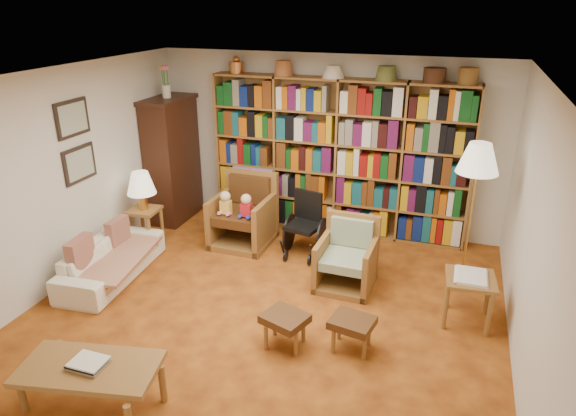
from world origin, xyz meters
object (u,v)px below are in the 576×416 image
at_px(armchair_leather, 246,214).
at_px(wheelchair, 305,226).
at_px(side_table_lamp, 145,218).
at_px(coffee_table, 90,371).
at_px(footstool_a, 285,321).
at_px(armchair_sage, 348,259).
at_px(side_table_papers, 470,285).
at_px(floor_lamp, 478,164).
at_px(sofa, 111,260).
at_px(footstool_b, 352,325).

distance_m(armchair_leather, wheelchair, 0.90).
height_order(side_table_lamp, coffee_table, side_table_lamp).
distance_m(side_table_lamp, footstool_a, 2.95).
bearing_deg(armchair_sage, armchair_leather, 156.77).
bearing_deg(armchair_sage, side_table_papers, -16.15).
distance_m(armchair_leather, coffee_table, 3.36).
relative_size(floor_lamp, coffee_table, 1.44).
bearing_deg(coffee_table, footstool_a, 45.92).
height_order(armchair_leather, footstool_a, armchair_leather).
xyz_separation_m(wheelchair, floor_lamp, (2.02, -0.21, 1.12)).
height_order(wheelchair, floor_lamp, floor_lamp).
distance_m(armchair_leather, armchair_sage, 1.75).
relative_size(side_table_lamp, floor_lamp, 0.31).
distance_m(floor_lamp, coffee_table, 4.35).
bearing_deg(footstool_a, armchair_sage, 77.32).
relative_size(sofa, footstool_b, 3.46).
relative_size(footstool_a, coffee_table, 0.41).
height_order(sofa, side_table_papers, side_table_papers).
bearing_deg(wheelchair, armchair_sage, -40.50).
height_order(armchair_sage, floor_lamp, floor_lamp).
bearing_deg(coffee_table, sofa, 122.39).
bearing_deg(wheelchair, sofa, -145.60).
bearing_deg(wheelchair, coffee_table, -104.52).
relative_size(sofa, coffee_table, 1.30).
bearing_deg(side_table_lamp, wheelchair, 12.90).
xyz_separation_m(sofa, floor_lamp, (4.06, 1.19, 1.27)).
height_order(floor_lamp, side_table_papers, floor_lamp).
height_order(floor_lamp, coffee_table, floor_lamp).
xyz_separation_m(armchair_leather, footstool_a, (1.29, -2.08, -0.12)).
bearing_deg(side_table_papers, sofa, -174.49).
xyz_separation_m(sofa, armchair_leather, (1.15, 1.48, 0.17)).
distance_m(armchair_sage, side_table_papers, 1.43).
bearing_deg(floor_lamp, armchair_sage, -163.29).
relative_size(side_table_lamp, armchair_sage, 0.66).
xyz_separation_m(sofa, side_table_lamp, (-0.10, 0.91, 0.16)).
height_order(footstool_a, footstool_b, footstool_a).
relative_size(sofa, armchair_sage, 1.94).
relative_size(sofa, side_table_lamp, 2.94).
distance_m(floor_lamp, side_table_papers, 1.32).
bearing_deg(side_table_lamp, footstool_b, -23.06).
xyz_separation_m(wheelchair, side_table_papers, (2.08, -1.00, 0.06)).
bearing_deg(side_table_papers, wheelchair, 154.26).
bearing_deg(wheelchair, armchair_leather, 174.68).
height_order(wheelchair, footstool_a, wheelchair).
relative_size(armchair_sage, footstool_b, 1.79).
height_order(sofa, footstool_b, sofa).
height_order(side_table_lamp, floor_lamp, floor_lamp).
bearing_deg(side_table_lamp, coffee_table, -65.12).
distance_m(armchair_sage, footstool_b, 1.28).
bearing_deg(armchair_leather, footstool_a, -58.11).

